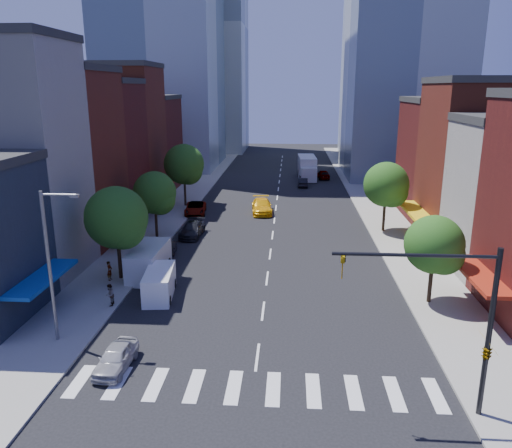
# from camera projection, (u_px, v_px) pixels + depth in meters

# --- Properties ---
(ground) EXTENTS (220.00, 220.00, 0.00)m
(ground) POSITION_uv_depth(u_px,v_px,m) (257.00, 357.00, 27.99)
(ground) COLOR black
(ground) RESTS_ON ground
(sidewalk_left) EXTENTS (5.00, 120.00, 0.15)m
(sidewalk_left) POSITION_uv_depth(u_px,v_px,m) (184.00, 199.00, 67.27)
(sidewalk_left) COLOR gray
(sidewalk_left) RESTS_ON ground
(sidewalk_right) EXTENTS (5.00, 120.00, 0.15)m
(sidewalk_right) POSITION_uv_depth(u_px,v_px,m) (372.00, 202.00, 65.64)
(sidewalk_right) COLOR gray
(sidewalk_right) RESTS_ON ground
(crosswalk) EXTENTS (19.00, 3.00, 0.01)m
(crosswalk) POSITION_uv_depth(u_px,v_px,m) (253.00, 388.00, 25.11)
(crosswalk) COLOR silver
(crosswalk) RESTS_ON ground
(bldg_left_2) EXTENTS (12.00, 9.00, 16.00)m
(bldg_left_2) POSITION_uv_depth(u_px,v_px,m) (49.00, 160.00, 46.97)
(bldg_left_2) COLOR maroon
(bldg_left_2) RESTS_ON ground
(bldg_left_3) EXTENTS (12.00, 8.00, 15.00)m
(bldg_left_3) POSITION_uv_depth(u_px,v_px,m) (86.00, 154.00, 55.28)
(bldg_left_3) COLOR #521614
(bldg_left_3) RESTS_ON ground
(bldg_left_4) EXTENTS (12.00, 9.00, 17.00)m
(bldg_left_4) POSITION_uv_depth(u_px,v_px,m) (112.00, 137.00, 63.19)
(bldg_left_4) COLOR maroon
(bldg_left_4) RESTS_ON ground
(bldg_left_5) EXTENTS (12.00, 10.00, 13.00)m
(bldg_left_5) POSITION_uv_depth(u_px,v_px,m) (135.00, 145.00, 72.86)
(bldg_left_5) COLOR #521614
(bldg_left_5) RESTS_ON ground
(bldg_right_2) EXTENTS (12.00, 10.00, 15.00)m
(bldg_right_2) POSITION_uv_depth(u_px,v_px,m) (492.00, 164.00, 47.73)
(bldg_right_2) COLOR maroon
(bldg_right_2) RESTS_ON ground
(bldg_right_3) EXTENTS (12.00, 10.00, 13.00)m
(bldg_right_3) POSITION_uv_depth(u_px,v_px,m) (458.00, 160.00, 57.61)
(bldg_right_3) COLOR #521614
(bldg_right_3) RESTS_ON ground
(tower_far_w) EXTENTS (18.00, 18.00, 56.00)m
(tower_far_w) POSITION_uv_depth(u_px,v_px,m) (206.00, 26.00, 113.15)
(tower_far_w) COLOR #9EA5AD
(tower_far_w) RESTS_ON ground
(traffic_signal) EXTENTS (7.24, 2.24, 8.00)m
(traffic_signal) POSITION_uv_depth(u_px,v_px,m) (476.00, 334.00, 21.91)
(traffic_signal) COLOR black
(traffic_signal) RESTS_ON sidewalk_right
(streetlight) EXTENTS (2.25, 0.25, 9.00)m
(streetlight) POSITION_uv_depth(u_px,v_px,m) (52.00, 258.00, 28.33)
(streetlight) COLOR slate
(streetlight) RESTS_ON sidewalk_left
(tree_left_near) EXTENTS (4.80, 4.80, 7.30)m
(tree_left_near) POSITION_uv_depth(u_px,v_px,m) (118.00, 220.00, 37.96)
(tree_left_near) COLOR black
(tree_left_near) RESTS_ON sidewalk_left
(tree_left_mid) EXTENTS (4.20, 4.20, 6.65)m
(tree_left_mid) POSITION_uv_depth(u_px,v_px,m) (156.00, 195.00, 48.63)
(tree_left_mid) COLOR black
(tree_left_mid) RESTS_ON sidewalk_left
(tree_left_far) EXTENTS (5.00, 5.00, 7.75)m
(tree_left_far) POSITION_uv_depth(u_px,v_px,m) (185.00, 166.00, 61.92)
(tree_left_far) COLOR black
(tree_left_far) RESTS_ON sidewalk_left
(tree_right_near) EXTENTS (4.00, 4.00, 6.20)m
(tree_right_near) POSITION_uv_depth(u_px,v_px,m) (436.00, 247.00, 33.75)
(tree_right_near) COLOR black
(tree_right_near) RESTS_ON sidewalk_right
(tree_right_far) EXTENTS (4.60, 4.60, 7.20)m
(tree_right_far) POSITION_uv_depth(u_px,v_px,m) (388.00, 186.00, 50.89)
(tree_right_far) COLOR black
(tree_right_far) RESTS_ON sidewalk_right
(parked_car_front) EXTENTS (1.71, 3.88, 1.30)m
(parked_car_front) POSITION_uv_depth(u_px,v_px,m) (116.00, 357.00, 26.73)
(parked_car_front) COLOR #A9A9AE
(parked_car_front) RESTS_ON ground
(parked_car_second) EXTENTS (2.00, 4.98, 1.61)m
(parked_car_second) POSITION_uv_depth(u_px,v_px,m) (160.00, 253.00, 43.20)
(parked_car_second) COLOR black
(parked_car_second) RESTS_ON ground
(parked_car_third) EXTENTS (2.94, 5.37, 1.43)m
(parked_car_third) POSITION_uv_depth(u_px,v_px,m) (195.00, 208.00, 59.42)
(parked_car_third) COLOR #999999
(parked_car_third) RESTS_ON ground
(parked_car_rear) EXTENTS (2.18, 4.98, 1.43)m
(parked_car_rear) POSITION_uv_depth(u_px,v_px,m) (192.00, 229.00, 50.61)
(parked_car_rear) COLOR black
(parked_car_rear) RESTS_ON ground
(cargo_van_near) EXTENTS (2.39, 4.85, 1.99)m
(cargo_van_near) POSITION_uv_depth(u_px,v_px,m) (159.00, 284.00, 35.81)
(cargo_van_near) COLOR white
(cargo_van_near) RESTS_ON ground
(cargo_van_far) EXTENTS (2.43, 5.71, 2.41)m
(cargo_van_far) POSITION_uv_depth(u_px,v_px,m) (148.00, 262.00, 39.76)
(cargo_van_far) COLOR silver
(cargo_van_far) RESTS_ON ground
(taxi) EXTENTS (2.85, 5.90, 1.66)m
(taxi) POSITION_uv_depth(u_px,v_px,m) (262.00, 206.00, 59.92)
(taxi) COLOR #F5B40C
(taxi) RESTS_ON ground
(traffic_car_oncoming) EXTENTS (1.41, 4.02, 1.32)m
(traffic_car_oncoming) POSITION_uv_depth(u_px,v_px,m) (303.00, 182.00, 75.98)
(traffic_car_oncoming) COLOR black
(traffic_car_oncoming) RESTS_ON ground
(traffic_car_far) EXTENTS (2.19, 4.48, 1.47)m
(traffic_car_far) POSITION_uv_depth(u_px,v_px,m) (323.00, 174.00, 82.38)
(traffic_car_far) COLOR #999999
(traffic_car_far) RESTS_ON ground
(box_truck) EXTENTS (3.06, 9.03, 3.59)m
(box_truck) POSITION_uv_depth(u_px,v_px,m) (307.00, 168.00, 82.52)
(box_truck) COLOR silver
(box_truck) RESTS_ON ground
(pedestrian_near) EXTENTS (0.39, 0.57, 1.53)m
(pedestrian_near) POSITION_uv_depth(u_px,v_px,m) (110.00, 271.00, 38.61)
(pedestrian_near) COLOR #999999
(pedestrian_near) RESTS_ON sidewalk_left
(pedestrian_far) EXTENTS (0.68, 0.82, 1.54)m
(pedestrian_far) POSITION_uv_depth(u_px,v_px,m) (110.00, 295.00, 34.07)
(pedestrian_far) COLOR #999999
(pedestrian_far) RESTS_ON sidewalk_left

